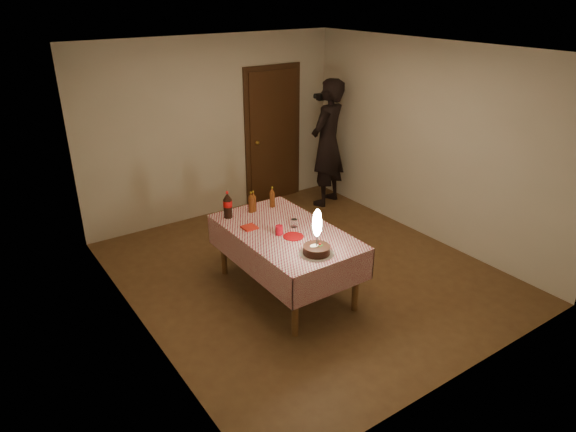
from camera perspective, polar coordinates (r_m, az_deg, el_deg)
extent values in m
cube|color=brown|center=(6.30, 1.88, -6.21)|extent=(4.00, 4.50, 0.01)
cube|color=beige|center=(7.60, -8.23, 9.57)|extent=(4.00, 0.04, 2.60)
cube|color=beige|center=(4.31, 20.19, -3.38)|extent=(4.00, 0.04, 2.60)
cube|color=beige|center=(4.90, -17.08, 0.46)|extent=(0.04, 4.50, 2.60)
cube|color=beige|center=(7.08, 15.32, 7.88)|extent=(0.04, 4.50, 2.60)
cube|color=silver|center=(5.46, 2.27, 18.02)|extent=(4.00, 4.50, 0.04)
cube|color=#472814|center=(8.12, -1.66, 8.75)|extent=(0.85, 0.05, 2.05)
sphere|color=#B28C33|center=(7.92, -3.41, 8.13)|extent=(0.06, 0.06, 0.06)
cube|color=brown|center=(5.59, -0.29, -1.94)|extent=(0.90, 1.60, 0.04)
cylinder|color=brown|center=(5.06, 0.81, -9.90)|extent=(0.07, 0.07, 0.70)
cylinder|color=brown|center=(5.47, 7.54, -7.21)|extent=(0.07, 0.07, 0.70)
cylinder|color=brown|center=(6.15, -7.20, -3.45)|extent=(0.07, 0.07, 0.70)
cylinder|color=brown|center=(6.50, -1.13, -1.66)|extent=(0.07, 0.07, 0.70)
cube|color=beige|center=(5.58, -0.29, -1.70)|extent=(1.02, 1.72, 0.01)
cube|color=beige|center=(5.06, 5.21, -6.97)|extent=(1.02, 0.01, 0.34)
cube|color=beige|center=(6.31, -4.67, -0.35)|extent=(1.02, 0.01, 0.34)
cube|color=beige|center=(5.42, -4.71, -4.69)|extent=(0.01, 1.72, 0.34)
cube|color=beige|center=(5.92, 3.74, -2.02)|extent=(0.01, 1.72, 0.34)
cylinder|color=white|center=(5.11, 3.18, -4.18)|extent=(0.34, 0.34, 0.01)
cylinder|color=black|center=(5.09, 3.19, -3.74)|extent=(0.27, 0.27, 0.08)
cylinder|color=white|center=(5.07, 2.92, -3.31)|extent=(0.07, 0.07, 0.00)
sphere|color=red|center=(5.08, 3.59, -3.15)|extent=(0.02, 0.02, 0.02)
cube|color=#19721E|center=(5.09, 3.79, -3.25)|extent=(0.02, 0.01, 0.00)
cube|color=#19721E|center=(5.07, 3.60, -3.35)|extent=(0.01, 0.02, 0.00)
cylinder|color=#262628|center=(5.05, 3.22, -2.73)|extent=(0.01, 0.01, 0.12)
ellipsoid|color=#FFF2BF|center=(4.96, 3.27, -0.77)|extent=(0.09, 0.09, 0.29)
sphere|color=white|center=(5.01, 3.24, -1.91)|extent=(0.04, 0.04, 0.04)
cylinder|color=#AE0C10|center=(5.44, 0.60, -2.28)|extent=(0.22, 0.22, 0.01)
cylinder|color=#B80C1C|center=(5.47, -0.98, -1.58)|extent=(0.08, 0.08, 0.10)
cylinder|color=white|center=(5.65, 0.68, -0.78)|extent=(0.07, 0.07, 0.09)
cube|color=red|center=(5.64, -4.30, -1.27)|extent=(0.15, 0.15, 0.02)
cylinder|color=black|center=(5.89, -6.70, 0.85)|extent=(0.10, 0.10, 0.22)
cylinder|color=red|center=(5.87, -6.73, 1.38)|extent=(0.10, 0.10, 0.07)
cone|color=black|center=(5.84, -6.77, 2.20)|extent=(0.10, 0.10, 0.08)
cylinder|color=red|center=(5.82, -6.79, 2.61)|extent=(0.03, 0.03, 0.02)
cylinder|color=#5B2C0F|center=(6.02, -4.13, 1.24)|extent=(0.06, 0.06, 0.18)
cone|color=#5B2C0F|center=(5.97, -4.17, 2.30)|extent=(0.06, 0.06, 0.06)
cylinder|color=olive|center=(5.96, -4.18, 2.61)|extent=(0.02, 0.02, 0.02)
cylinder|color=#5B2C0F|center=(6.15, -1.76, 1.83)|extent=(0.06, 0.06, 0.18)
cone|color=#5B2C0F|center=(6.11, -1.77, 2.87)|extent=(0.06, 0.06, 0.06)
cylinder|color=olive|center=(6.10, -1.78, 3.18)|extent=(0.02, 0.02, 0.02)
cylinder|color=#5B2C0F|center=(6.04, -3.86, 1.33)|extent=(0.06, 0.06, 0.18)
cone|color=#5B2C0F|center=(5.99, -3.89, 2.39)|extent=(0.06, 0.06, 0.06)
cylinder|color=olive|center=(5.98, -3.90, 2.70)|extent=(0.02, 0.02, 0.02)
imported|color=black|center=(7.97, 4.42, 8.06)|extent=(0.84, 0.71, 1.96)
cube|color=black|center=(7.87, 3.73, 13.08)|extent=(0.15, 0.13, 0.10)
cylinder|color=black|center=(7.91, 3.22, 13.15)|extent=(0.10, 0.10, 0.08)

